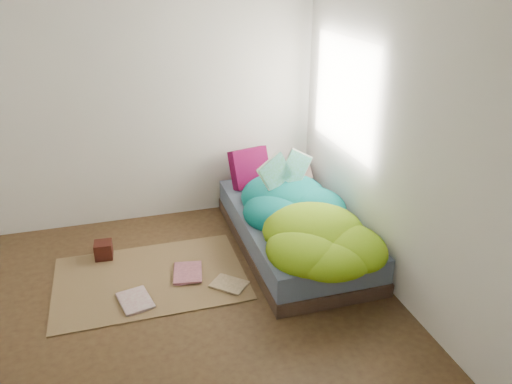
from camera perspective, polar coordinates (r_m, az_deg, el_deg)
The scene contains 12 objects.
ground at distance 4.02m, azimuth -9.02°, elevation -13.65°, with size 3.50×3.50×0.00m, color #3E2718.
room_walls at distance 3.30m, azimuth -10.67°, elevation 9.31°, with size 3.54×3.54×2.62m.
bed at distance 4.76m, azimuth 4.26°, elevation -4.42°, with size 1.00×2.00×0.34m.
duvet at distance 4.42m, azimuth 5.38°, elevation -1.86°, with size 0.96×1.84×0.34m, color #077176, non-canonical shape.
rug at distance 4.46m, azimuth -11.98°, elevation -9.60°, with size 1.60×1.10×0.01m, color brown.
pillow_floral at distance 5.41m, azimuth 3.36°, elevation 2.02°, with size 0.55×0.34×0.12m, color beige.
pillow_magenta at distance 5.20m, azimuth -0.71°, elevation 2.78°, with size 0.40×0.13×0.40m, color #4C0524.
open_book at distance 4.62m, azimuth 3.48°, elevation 3.65°, with size 0.48×0.10×0.29m, color green, non-canonical shape.
wooden_box at distance 4.80m, azimuth -17.03°, elevation -6.35°, with size 0.16×0.16×0.16m, color #3A0D0D.
floor_book_a at distance 4.17m, azimuth -15.20°, elevation -12.37°, with size 0.24×0.32×0.02m, color silver.
floor_book_b at distance 4.44m, azimuth -9.41°, elevation -9.22°, with size 0.24×0.33×0.03m, color #C27080.
floor_book_c at distance 4.19m, azimuth -3.79°, elevation -11.24°, with size 0.21×0.29×0.02m, color tan.
Camera 1 is at (-0.30, -3.17, 2.47)m, focal length 35.00 mm.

